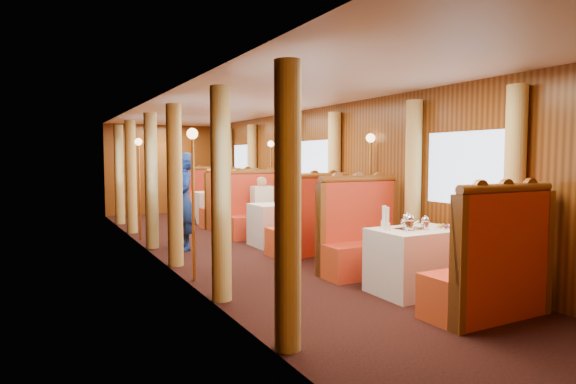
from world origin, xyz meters
TOP-DOWN VIEW (x-y plane):
  - floor at (0.00, 0.00)m, footprint 3.00×12.00m
  - ceiling at (0.00, 0.00)m, footprint 3.00×12.00m
  - wall_far at (0.00, 6.00)m, footprint 3.00×0.01m
  - wall_left at (-1.50, 0.00)m, footprint 0.01×12.00m
  - wall_right at (1.50, 0.00)m, footprint 0.01×12.00m
  - doorway_far at (0.00, 5.97)m, footprint 0.80×0.04m
  - table_near at (0.75, -3.50)m, footprint 1.05×0.72m
  - banquette_near_fwd at (0.75, -4.51)m, footprint 1.30×0.55m
  - banquette_near_aft at (0.75, -2.49)m, footprint 1.30×0.55m
  - table_mid at (0.75, 0.00)m, footprint 1.05×0.72m
  - banquette_mid_fwd at (0.75, -1.01)m, footprint 1.30×0.55m
  - banquette_mid_aft at (0.75, 1.01)m, footprint 1.30×0.55m
  - table_far at (0.75, 3.50)m, footprint 1.05×0.72m
  - banquette_far_fwd at (0.75, 2.49)m, footprint 1.30×0.55m
  - banquette_far_aft at (0.75, 4.51)m, footprint 1.30×0.55m
  - tea_tray at (0.63, -3.52)m, footprint 0.34×0.27m
  - teapot_left at (0.56, -3.57)m, footprint 0.21×0.18m
  - teapot_right at (0.76, -3.60)m, footprint 0.17×0.15m
  - teapot_back at (0.64, -3.43)m, footprint 0.17×0.13m
  - fruit_plate at (1.02, -3.65)m, footprint 0.23×0.23m
  - cup_inboard at (0.36, -3.41)m, footprint 0.08×0.08m
  - cup_outboard at (0.46, -3.24)m, footprint 0.08×0.08m
  - rose_vase_mid at (0.73, -0.01)m, footprint 0.06×0.06m
  - rose_vase_far at (0.71, 3.49)m, footprint 0.06×0.06m
  - window_left_near at (-1.49, -3.50)m, footprint 0.01×1.20m
  - curtain_left_near_a at (-1.38, -4.28)m, footprint 0.22×0.22m
  - curtain_left_near_b at (-1.38, -2.72)m, footprint 0.22×0.22m
  - window_right_near at (1.49, -3.50)m, footprint 0.01×1.20m
  - curtain_right_near_a at (1.38, -4.28)m, footprint 0.22×0.22m
  - curtain_right_near_b at (1.38, -2.72)m, footprint 0.22×0.22m
  - window_left_mid at (-1.49, 0.00)m, footprint 0.01×1.20m
  - curtain_left_mid_a at (-1.38, -0.78)m, footprint 0.22×0.22m
  - curtain_left_mid_b at (-1.38, 0.78)m, footprint 0.22×0.22m
  - window_right_mid at (1.49, 0.00)m, footprint 0.01×1.20m
  - curtain_right_mid_a at (1.38, -0.78)m, footprint 0.22×0.22m
  - curtain_right_mid_b at (1.38, 0.78)m, footprint 0.22×0.22m
  - window_left_far at (-1.49, 3.50)m, footprint 0.01×1.20m
  - curtain_left_far_a at (-1.38, 2.72)m, footprint 0.22×0.22m
  - curtain_left_far_b at (-1.38, 4.28)m, footprint 0.22×0.22m
  - window_right_far at (1.49, 3.50)m, footprint 0.01×1.20m
  - curtain_right_far_a at (1.38, 2.72)m, footprint 0.22×0.22m
  - curtain_right_far_b at (1.38, 4.28)m, footprint 0.22×0.22m
  - sconce_left_fore at (-1.40, -1.75)m, footprint 0.14×0.14m
  - sconce_right_fore at (1.40, -1.75)m, footprint 0.14×0.14m
  - sconce_left_aft at (-1.40, 1.75)m, footprint 0.14×0.14m
  - sconce_right_aft at (1.40, 1.75)m, footprint 0.14×0.14m
  - steward at (-0.94, 0.34)m, footprint 0.44×0.63m
  - passenger at (0.75, 0.79)m, footprint 0.40×0.44m

SIDE VIEW (x-z plane):
  - floor at x=0.00m, z-range -0.01..0.01m
  - table_near at x=0.75m, z-range 0.00..0.75m
  - table_mid at x=0.75m, z-range 0.00..0.75m
  - table_far at x=0.75m, z-range 0.00..0.75m
  - banquette_near_fwd at x=0.75m, z-range -0.25..1.09m
  - banquette_near_aft at x=0.75m, z-range -0.25..1.09m
  - banquette_mid_fwd at x=0.75m, z-range -0.25..1.09m
  - banquette_mid_aft at x=0.75m, z-range -0.25..1.09m
  - banquette_far_fwd at x=0.75m, z-range -0.25..1.09m
  - banquette_far_aft at x=0.75m, z-range -0.25..1.09m
  - passenger at x=0.75m, z-range 0.36..1.12m
  - tea_tray at x=0.63m, z-range 0.75..0.76m
  - fruit_plate at x=1.02m, z-range 0.74..0.80m
  - teapot_right at x=0.76m, z-range 0.75..0.87m
  - teapot_back at x=0.64m, z-range 0.75..0.89m
  - teapot_left at x=0.56m, z-range 0.75..0.89m
  - steward at x=-0.94m, z-range 0.00..1.67m
  - cup_inboard at x=0.36m, z-range 0.72..0.99m
  - cup_outboard at x=0.46m, z-range 0.72..0.99m
  - rose_vase_mid at x=0.73m, z-range 0.75..1.11m
  - rose_vase_far at x=0.71m, z-range 0.75..1.11m
  - doorway_far at x=0.00m, z-range 0.00..2.00m
  - curtain_left_near_a at x=-1.38m, z-range 0.00..2.35m
  - curtain_left_near_b at x=-1.38m, z-range 0.00..2.35m
  - curtain_right_near_a at x=1.38m, z-range 0.00..2.35m
  - curtain_right_near_b at x=1.38m, z-range 0.00..2.35m
  - curtain_left_mid_a at x=-1.38m, z-range 0.00..2.35m
  - curtain_left_mid_b at x=-1.38m, z-range 0.00..2.35m
  - curtain_right_mid_a at x=1.38m, z-range 0.00..2.35m
  - curtain_right_mid_b at x=1.38m, z-range 0.00..2.35m
  - curtain_left_far_a at x=-1.38m, z-range 0.00..2.35m
  - curtain_left_far_b at x=-1.38m, z-range 0.00..2.35m
  - curtain_right_far_a at x=1.38m, z-range 0.00..2.35m
  - curtain_right_far_b at x=1.38m, z-range 0.00..2.35m
  - wall_far at x=0.00m, z-range 0.00..2.50m
  - wall_left at x=-1.50m, z-range 0.00..2.50m
  - wall_right at x=1.50m, z-range 0.00..2.50m
  - sconce_left_fore at x=-1.40m, z-range 0.41..2.36m
  - sconce_right_fore at x=1.40m, z-range 0.41..2.36m
  - sconce_left_aft at x=-1.40m, z-range 0.41..2.36m
  - sconce_right_aft at x=1.40m, z-range 0.41..2.36m
  - window_left_near at x=-1.49m, z-range 1.00..1.90m
  - window_right_near at x=1.49m, z-range 1.00..1.90m
  - window_left_mid at x=-1.49m, z-range 1.00..1.90m
  - window_right_mid at x=1.49m, z-range 1.00..1.90m
  - window_left_far at x=-1.49m, z-range 1.00..1.90m
  - window_right_far at x=1.49m, z-range 1.00..1.90m
  - ceiling at x=0.00m, z-range 2.49..2.51m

